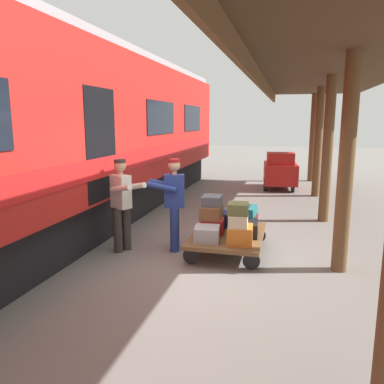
% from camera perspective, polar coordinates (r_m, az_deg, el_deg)
% --- Properties ---
extents(ground_plane, '(60.00, 60.00, 0.00)m').
position_cam_1_polar(ground_plane, '(6.80, 2.80, -9.88)').
color(ground_plane, slate).
extents(platform_canopy, '(3.20, 19.88, 3.56)m').
position_cam_1_polar(platform_canopy, '(6.36, 22.46, 17.86)').
color(platform_canopy, brown).
rests_on(platform_canopy, ground_plane).
extents(train_car, '(3.02, 18.92, 4.00)m').
position_cam_1_polar(train_car, '(7.86, -23.19, 7.43)').
color(train_car, '#B21E19').
rests_on(train_car, ground_plane).
extents(luggage_cart, '(1.29, 1.82, 0.35)m').
position_cam_1_polar(luggage_cart, '(7.06, 5.36, -6.59)').
color(luggage_cart, brown).
rests_on(luggage_cart, ground_plane).
extents(suitcase_navy_fabric, '(0.46, 0.47, 0.27)m').
position_cam_1_polar(suitcase_navy_fabric, '(7.53, 3.85, -3.98)').
color(suitcase_navy_fabric, navy).
rests_on(suitcase_navy_fabric, luggage_cart).
extents(suitcase_black_hardshell, '(0.54, 0.64, 0.25)m').
position_cam_1_polar(suitcase_black_hardshell, '(6.97, 7.70, -5.35)').
color(suitcase_black_hardshell, black).
rests_on(suitcase_black_hardshell, luggage_cart).
extents(suitcase_red_plastic, '(0.45, 0.50, 0.26)m').
position_cam_1_polar(suitcase_red_plastic, '(7.05, 3.11, -5.02)').
color(suitcase_red_plastic, '#AD231E').
rests_on(suitcase_red_plastic, luggage_cart).
extents(suitcase_gray_aluminum, '(0.48, 0.49, 0.25)m').
position_cam_1_polar(suitcase_gray_aluminum, '(6.59, 2.25, -6.24)').
color(suitcase_gray_aluminum, '#9EA0A5').
rests_on(suitcase_gray_aluminum, luggage_cart).
extents(suitcase_orange_carryall, '(0.45, 0.53, 0.29)m').
position_cam_1_polar(suitcase_orange_carryall, '(6.49, 7.18, -6.35)').
color(suitcase_orange_carryall, '#CC6B23').
rests_on(suitcase_orange_carryall, luggage_cart).
extents(suitcase_maroon_trunk, '(0.45, 0.51, 0.25)m').
position_cam_1_polar(suitcase_maroon_trunk, '(7.45, 8.16, -4.33)').
color(suitcase_maroon_trunk, maroon).
rests_on(suitcase_maroon_trunk, luggage_cart).
extents(suitcase_cream_canvas, '(0.34, 0.49, 0.20)m').
position_cam_1_polar(suitcase_cream_canvas, '(6.43, 6.92, -4.20)').
color(suitcase_cream_canvas, beige).
rests_on(suitcase_cream_canvas, suitcase_orange_carryall).
extents(suitcase_brown_leather, '(0.36, 0.51, 0.23)m').
position_cam_1_polar(suitcase_brown_leather, '(7.01, 2.94, -3.00)').
color(suitcase_brown_leather, brown).
rests_on(suitcase_brown_leather, suitcase_red_plastic).
extents(suitcase_teal_softside, '(0.45, 0.56, 0.17)m').
position_cam_1_polar(suitcase_teal_softside, '(7.39, 7.88, -2.80)').
color(suitcase_teal_softside, '#1E666B').
rests_on(suitcase_teal_softside, suitcase_maroon_trunk).
extents(suitcase_olive_duffel, '(0.37, 0.40, 0.19)m').
position_cam_1_polar(suitcase_olive_duffel, '(6.39, 6.87, -2.48)').
color(suitcase_olive_duffel, brown).
rests_on(suitcase_olive_duffel, suitcase_cream_canvas).
extents(suitcase_slate_roller, '(0.36, 0.46, 0.18)m').
position_cam_1_polar(suitcase_slate_roller, '(7.01, 3.01, -1.27)').
color(suitcase_slate_roller, '#4C515B').
rests_on(suitcase_slate_roller, suitcase_brown_leather).
extents(porter_in_overalls, '(0.72, 0.53, 1.70)m').
position_cam_1_polar(porter_in_overalls, '(7.01, -2.79, -1.39)').
color(porter_in_overalls, navy).
rests_on(porter_in_overalls, ground_plane).
extents(porter_by_door, '(0.74, 0.62, 1.70)m').
position_cam_1_polar(porter_by_door, '(7.04, -10.41, -1.51)').
color(porter_by_door, '#332D28').
rests_on(porter_by_door, ground_plane).
extents(baggage_tug, '(1.25, 1.79, 1.30)m').
position_cam_1_polar(baggage_tug, '(13.75, 13.01, 3.04)').
color(baggage_tug, '#B21E19').
rests_on(baggage_tug, ground_plane).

